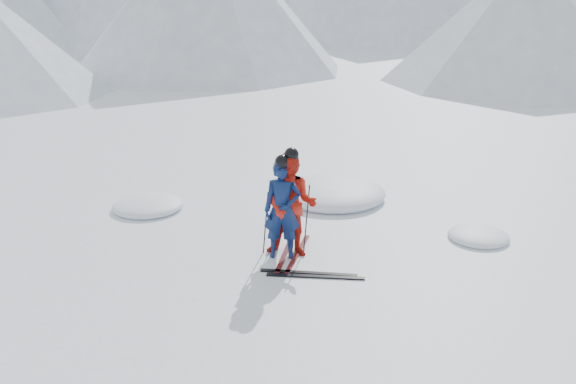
{
  "coord_description": "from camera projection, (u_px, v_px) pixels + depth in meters",
  "views": [
    {
      "loc": [
        -2.22,
        -10.27,
        4.81
      ],
      "look_at": [
        -1.35,
        0.5,
        1.1
      ],
      "focal_mm": 38.0,
      "sensor_mm": 36.0,
      "label": 1
    }
  ],
  "objects": [
    {
      "name": "ski_worn_right",
      "position": [
        298.0,
        253.0,
        11.41
      ],
      "size": [
        0.62,
        1.64,
        0.03
      ],
      "primitive_type": "cube",
      "rotation": [
        0.0,
        0.0,
        -0.32
      ],
      "color": "black",
      "rests_on": "ground"
    },
    {
      "name": "snow_lumps",
      "position": [
        310.0,
        202.0,
        14.12
      ],
      "size": [
        8.18,
        4.53,
        0.56
      ],
      "color": "white",
      "rests_on": "ground"
    },
    {
      "name": "pole_blue_right",
      "position": [
        295.0,
        220.0,
        11.39
      ],
      "size": [
        0.12,
        0.07,
        1.23
      ],
      "primitive_type": "cylinder",
      "rotation": [
        -0.04,
        0.08,
        0.0
      ],
      "color": "black",
      "rests_on": "ground"
    },
    {
      "name": "ground",
      "position": [
        362.0,
        254.0,
        11.41
      ],
      "size": [
        160.0,
        160.0,
        0.0
      ],
      "primitive_type": "plane",
      "color": "white",
      "rests_on": "ground"
    },
    {
      "name": "pole_red_right",
      "position": [
        307.0,
        218.0,
        11.36
      ],
      "size": [
        0.13,
        0.09,
        1.3
      ],
      "primitive_type": "cylinder",
      "rotation": [
        -0.05,
        0.08,
        0.0
      ],
      "color": "black",
      "rests_on": "ground"
    },
    {
      "name": "pole_red_left",
      "position": [
        274.0,
        217.0,
        11.41
      ],
      "size": [
        0.13,
        0.1,
        1.3
      ],
      "primitive_type": "cylinder",
      "rotation": [
        0.06,
        0.08,
        0.0
      ],
      "color": "black",
      "rests_on": "ground"
    },
    {
      "name": "ski_worn_left",
      "position": [
        285.0,
        254.0,
        11.39
      ],
      "size": [
        0.51,
        1.67,
        0.03
      ],
      "primitive_type": "cube",
      "rotation": [
        0.0,
        0.0,
        -0.25
      ],
      "color": "black",
      "rests_on": "ground"
    },
    {
      "name": "ski_loose_a",
      "position": [
        309.0,
        273.0,
        10.64
      ],
      "size": [
        1.68,
        0.44,
        0.03
      ],
      "primitive_type": "cube",
      "rotation": [
        0.0,
        0.0,
        1.36
      ],
      "color": "black",
      "rests_on": "ground"
    },
    {
      "name": "ski_loose_b",
      "position": [
        315.0,
        277.0,
        10.51
      ],
      "size": [
        1.69,
        0.38,
        0.03
      ],
      "primitive_type": "cube",
      "rotation": [
        0.0,
        0.0,
        1.4
      ],
      "color": "black",
      "rests_on": "ground"
    },
    {
      "name": "skier_blue",
      "position": [
        282.0,
        210.0,
        11.04
      ],
      "size": [
        0.71,
        0.51,
        1.84
      ],
      "primitive_type": "imported",
      "rotation": [
        0.0,
        0.0,
        -0.1
      ],
      "color": "#0C1D4B",
      "rests_on": "ground"
    },
    {
      "name": "pole_blue_left",
      "position": [
        266.0,
        223.0,
        11.25
      ],
      "size": [
        0.12,
        0.09,
        1.23
      ],
      "primitive_type": "cylinder",
      "rotation": [
        0.05,
        0.08,
        0.0
      ],
      "color": "black",
      "rests_on": "ground"
    },
    {
      "name": "skier_red",
      "position": [
        291.0,
        205.0,
        11.09
      ],
      "size": [
        1.12,
        0.98,
        1.96
      ],
      "primitive_type": "imported",
      "rotation": [
        0.0,
        0.0,
        -0.29
      ],
      "color": "red",
      "rests_on": "ground"
    }
  ]
}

